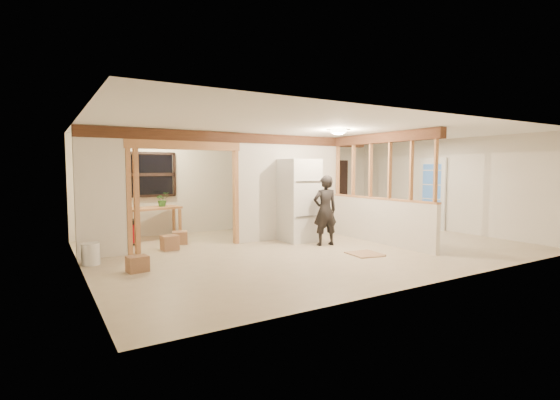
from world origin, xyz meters
TOP-DOWN VIEW (x-y plane):
  - floor at (0.00, 0.00)m, footprint 9.00×6.50m
  - ceiling at (0.00, 0.00)m, footprint 9.00×6.50m
  - wall_back at (0.00, 3.25)m, footprint 9.00×0.01m
  - wall_front at (0.00, -3.25)m, footprint 9.00×0.01m
  - wall_left at (-4.50, 0.00)m, footprint 0.01×6.50m
  - wall_right at (4.50, 0.00)m, footprint 0.01×6.50m
  - partition_left_stub at (-4.05, 1.20)m, footprint 0.90×0.12m
  - partition_center at (0.20, 1.20)m, footprint 2.80×0.12m
  - doorway_frame at (-2.40, 1.20)m, footprint 2.46×0.14m
  - header_beam_back at (-1.00, 1.20)m, footprint 7.00×0.18m
  - header_beam_right at (1.60, -0.40)m, footprint 0.18×3.30m
  - pony_wall at (1.60, -0.40)m, footprint 0.12×3.20m
  - stud_partition at (1.60, -0.40)m, footprint 0.14×3.20m
  - window_back at (-2.60, 3.17)m, footprint 1.12×0.10m
  - french_door at (4.42, 0.40)m, footprint 0.12×0.86m
  - ceiling_dome_main at (0.30, -0.50)m, footprint 0.36×0.36m
  - ceiling_dome_util at (-2.50, 2.30)m, footprint 0.32×0.32m
  - hanging_bulb at (-2.00, 1.60)m, footprint 0.07×0.07m
  - refrigerator at (0.17, 0.76)m, footprint 0.79×0.77m
  - woman at (0.35, -0.01)m, footprint 0.62×0.46m
  - work_table at (-2.70, 2.76)m, footprint 1.33×0.86m
  - potted_plant at (-2.47, 2.80)m, footprint 0.37×0.34m
  - shop_vac at (-3.35, 2.28)m, footprint 0.46×0.46m
  - bookshelf at (2.94, 3.02)m, footprint 0.98×0.33m
  - bucket at (-4.32, 0.63)m, footprint 0.34×0.34m
  - box_util_a at (-2.36, 1.79)m, footprint 0.40×0.37m
  - box_util_b at (-2.74, 1.26)m, footprint 0.34×0.34m
  - box_front at (-3.71, -0.28)m, footprint 0.36×0.31m
  - floor_panel_near at (0.44, -1.19)m, footprint 0.64×0.64m
  - floor_panel_far at (0.41, -1.30)m, footprint 0.63×0.54m

SIDE VIEW (x-z plane):
  - floor at x=0.00m, z-range -0.01..0.00m
  - floor_panel_far at x=0.41m, z-range 0.00..0.02m
  - floor_panel_near at x=0.44m, z-range 0.00..0.02m
  - box_front at x=-3.71m, z-range 0.00..0.26m
  - box_util_a at x=-2.36m, z-range 0.00..0.28m
  - box_util_b at x=-2.74m, z-range 0.00..0.30m
  - bucket at x=-4.32m, z-range 0.00..0.39m
  - shop_vac at x=-3.35m, z-range 0.00..0.57m
  - work_table at x=-2.70m, z-range 0.00..0.77m
  - pony_wall at x=1.60m, z-range 0.00..1.00m
  - woman at x=0.35m, z-range 0.00..1.55m
  - potted_plant at x=-2.47m, z-range 0.77..1.13m
  - refrigerator at x=0.17m, z-range 0.00..1.92m
  - bookshelf at x=2.94m, z-range 0.00..1.96m
  - french_door at x=4.42m, z-range 0.00..2.00m
  - doorway_frame at x=-2.40m, z-range 0.00..2.20m
  - wall_back at x=0.00m, z-range 0.00..2.50m
  - wall_front at x=0.00m, z-range 0.00..2.50m
  - wall_left at x=-4.50m, z-range 0.00..2.50m
  - wall_right at x=4.50m, z-range 0.00..2.50m
  - partition_left_stub at x=-4.05m, z-range 0.00..2.50m
  - partition_center at x=0.20m, z-range 0.00..2.50m
  - window_back at x=-2.60m, z-range 1.00..2.10m
  - stud_partition at x=1.60m, z-range 1.00..2.32m
  - hanging_bulb at x=-2.00m, z-range 2.15..2.22m
  - header_beam_back at x=-1.00m, z-range 2.27..2.49m
  - header_beam_right at x=1.60m, z-range 2.27..2.49m
  - ceiling_dome_main at x=0.30m, z-range 2.40..2.56m
  - ceiling_dome_util at x=-2.50m, z-range 2.41..2.55m
  - ceiling at x=0.00m, z-range 2.50..2.50m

